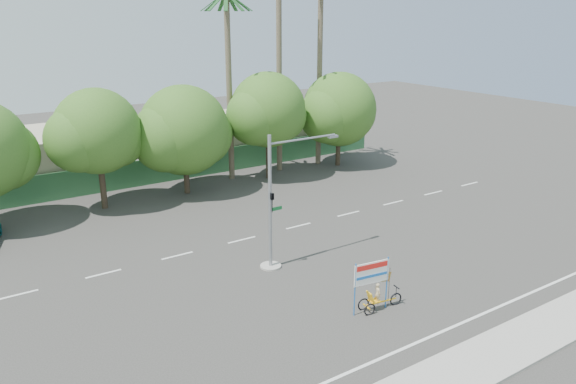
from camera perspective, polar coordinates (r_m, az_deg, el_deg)
ground at (r=27.90m, az=7.07°, el=-9.30°), size 120.00×120.00×0.00m
sidewalk_near at (r=23.53m, az=19.42°, el=-15.73°), size 50.00×2.40×0.12m
fence at (r=44.92m, az=-10.89°, el=2.51°), size 38.00×0.08×2.00m
building_left at (r=46.36m, az=-24.64°, el=2.94°), size 12.00×8.00×4.00m
building_right at (r=52.04m, az=-4.76°, el=5.79°), size 14.00×8.00×3.60m
tree_left at (r=38.59m, az=-18.87°, el=5.55°), size 6.66×5.60×8.07m
tree_center at (r=40.58m, az=-10.60°, el=5.93°), size 7.62×6.40×7.85m
tree_right at (r=43.58m, az=-2.10°, el=8.07°), size 6.90×5.80×8.36m
tree_far_right at (r=47.65m, az=5.17°, el=8.14°), size 7.38×6.20×7.94m
palm_tall at (r=45.34m, az=-0.92°, el=15.11°), size 3.73×3.79×17.45m
palm_mid at (r=47.68m, az=3.26°, el=13.94°), size 3.73×3.79×15.45m
palm_short at (r=43.20m, az=-6.07°, el=12.74°), size 3.73×3.79×14.45m
traffic_signal at (r=28.46m, az=-1.29°, el=-2.17°), size 4.72×1.10×7.00m
trike_billboard at (r=25.35m, az=8.87°, el=-9.78°), size 2.54×0.76×2.51m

